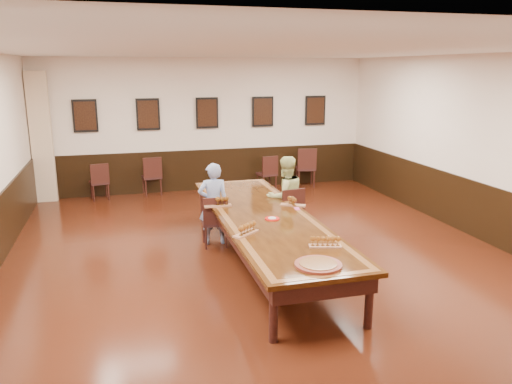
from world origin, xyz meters
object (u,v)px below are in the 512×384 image
object	(u,v)px
chair_woman	(288,213)
person_woman	(285,197)
chair_man	(214,220)
person_man	(213,204)
spare_chair_d	(306,167)
spare_chair_a	(99,181)
spare_chair_c	(267,173)
carved_platter	(318,265)
conference_table	(265,224)
spare_chair_b	(152,175)

from	to	relation	value
chair_woman	person_woman	world-z (taller)	person_woman
chair_man	person_man	bearing A→B (deg)	-90.00
spare_chair_d	person_man	bearing A→B (deg)	61.71
spare_chair_a	spare_chair_c	size ratio (longest dim) A/B	0.98
spare_chair_a	carved_platter	size ratio (longest dim) A/B	1.44
chair_woman	conference_table	bearing A→B (deg)	43.47
spare_chair_b	person_woman	bearing A→B (deg)	113.08
spare_chair_b	spare_chair_d	size ratio (longest dim) A/B	0.92
spare_chair_a	person_woman	world-z (taller)	person_woman
spare_chair_a	chair_man	bearing A→B (deg)	107.44
chair_man	chair_woman	world-z (taller)	chair_woman
person_woman	spare_chair_b	bearing A→B (deg)	-70.78
spare_chair_d	chair_woman	bearing A→B (deg)	76.58
conference_table	spare_chair_b	bearing A→B (deg)	106.21
chair_man	spare_chair_c	world-z (taller)	chair_man
chair_man	spare_chair_a	size ratio (longest dim) A/B	1.03
spare_chair_a	spare_chair_b	bearing A→B (deg)	177.12
chair_woman	person_woman	bearing A→B (deg)	-90.00
carved_platter	spare_chair_d	bearing A→B (deg)	70.15
spare_chair_a	spare_chair_c	xyz separation A→B (m)	(3.97, -0.18, 0.01)
person_man	spare_chair_a	bearing A→B (deg)	-57.96
spare_chair_a	conference_table	world-z (taller)	spare_chair_a
spare_chair_d	person_woman	distance (m)	3.99
conference_table	chair_woman	bearing A→B (deg)	53.40
chair_man	person_woman	size ratio (longest dim) A/B	0.61
person_man	conference_table	xyz separation A→B (m)	(0.61, -1.01, -0.10)
person_man	spare_chair_d	bearing A→B (deg)	-126.76
spare_chair_b	spare_chair_c	distance (m)	2.79
spare_chair_d	spare_chair_b	bearing A→B (deg)	9.28
spare_chair_b	conference_table	world-z (taller)	spare_chair_b
person_woman	conference_table	xyz separation A→B (m)	(-0.69, -1.06, -0.12)
spare_chair_b	person_woman	xyz separation A→B (m)	(2.09, -3.75, 0.27)
chair_woman	spare_chair_d	bearing A→B (deg)	-125.29
carved_platter	chair_man	bearing A→B (deg)	101.81
chair_woman	spare_chair_c	xyz separation A→B (m)	(0.66, 3.52, -0.03)
spare_chair_b	spare_chair_d	bearing A→B (deg)	171.28
chair_man	conference_table	bearing A→B (deg)	127.55
chair_man	carved_platter	distance (m)	3.11
spare_chair_a	carved_platter	world-z (taller)	spare_chair_a
spare_chair_a	spare_chair_d	bearing A→B (deg)	169.33
person_man	conference_table	world-z (taller)	person_man
person_man	person_woman	distance (m)	1.31
spare_chair_c	person_woman	distance (m)	3.50
conference_table	person_woman	bearing A→B (deg)	56.67
spare_chair_d	person_woman	bearing A→B (deg)	75.75
person_man	spare_chair_c	bearing A→B (deg)	-116.30
person_man	conference_table	bearing A→B (deg)	124.75
spare_chair_a	conference_table	size ratio (longest dim) A/B	0.17
spare_chair_c	spare_chair_d	world-z (taller)	spare_chair_d
spare_chair_a	carved_platter	distance (m)	7.26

